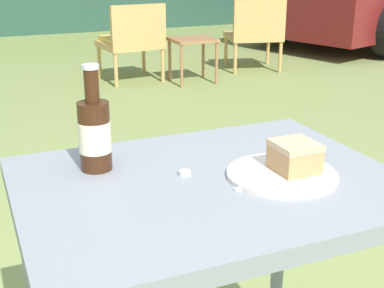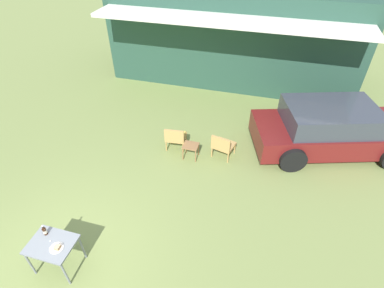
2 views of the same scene
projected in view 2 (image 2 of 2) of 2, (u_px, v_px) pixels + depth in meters
The scene contains 11 objects.
ground_plane at pixel (62, 265), 5.90m from camera, with size 60.00×60.00×0.00m, color olive.
cabin_building at pixel (235, 32), 11.49m from camera, with size 9.02×4.63×3.37m.
parked_car at pixel (332, 129), 8.29m from camera, with size 4.65×2.94×1.39m.
wicker_chair_cushioned at pixel (176, 136), 8.46m from camera, with size 0.59×0.57×0.76m.
wicker_chair_plain at pixel (223, 145), 8.16m from camera, with size 0.66×0.63×0.76m.
garden_side_table at pixel (191, 147), 8.17m from camera, with size 0.41×0.36×0.43m.
patio_table at pixel (52, 246), 5.49m from camera, with size 0.83×0.64×0.73m.
cake_on_plate at pixel (57, 248), 5.35m from camera, with size 0.25×0.25×0.08m.
cola_bottle_near at pixel (45, 231), 5.55m from camera, with size 0.07×0.07×0.24m.
fork at pixel (54, 248), 5.37m from camera, with size 0.17×0.05×0.01m.
loose_bottle_cap at pixel (50, 241), 5.48m from camera, with size 0.03×0.03×0.01m.
Camera 2 is at (3.31, -2.29, 5.56)m, focal length 28.00 mm.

